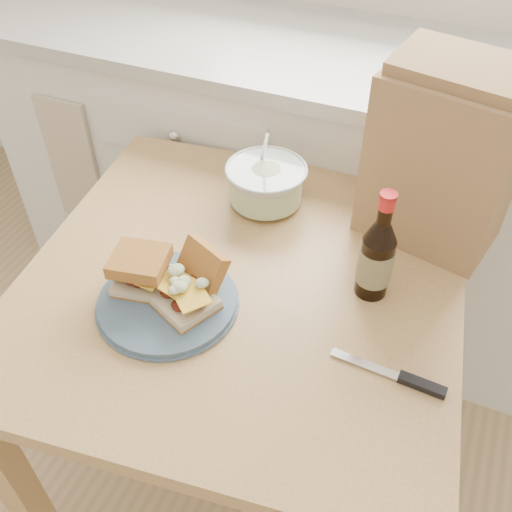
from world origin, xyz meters
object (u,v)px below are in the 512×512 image
at_px(coleslaw_bowl, 266,186).
at_px(paper_bag, 442,163).
at_px(dining_table, 243,311).
at_px(plate, 168,302).
at_px(beer_bottle, 376,257).

relative_size(coleslaw_bowl, paper_bag, 0.52).
xyz_separation_m(dining_table, coleslaw_bowl, (-0.05, 0.25, 0.16)).
bearing_deg(plate, dining_table, 52.37).
relative_size(dining_table, beer_bottle, 4.09).
bearing_deg(paper_bag, dining_table, -124.48).
height_order(plate, beer_bottle, beer_bottle).
bearing_deg(plate, coleslaw_bowl, 82.28).
height_order(dining_table, plate, plate).
distance_m(coleslaw_bowl, paper_bag, 0.40).
bearing_deg(beer_bottle, coleslaw_bowl, 151.97).
bearing_deg(dining_table, coleslaw_bowl, 94.10).
distance_m(coleslaw_bowl, beer_bottle, 0.36).
relative_size(coleslaw_bowl, beer_bottle, 0.78).
bearing_deg(coleslaw_bowl, beer_bottle, -31.24).
distance_m(beer_bottle, paper_bag, 0.26).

